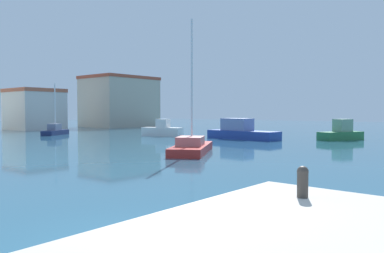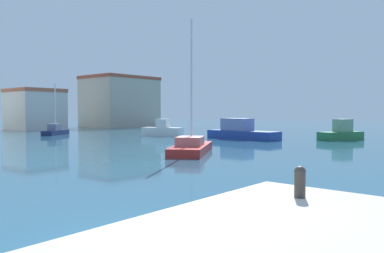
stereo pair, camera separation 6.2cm
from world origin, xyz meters
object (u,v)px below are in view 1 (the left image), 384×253
sailboat_navy_inner_mooring (55,131)px  motorboat_green_far_right (341,133)px  sailboat_red_mid_harbor (192,146)px  mooring_bollard (303,180)px  motorboat_blue_near_pier (241,132)px  motorboat_white_distant_east (162,130)px

sailboat_navy_inner_mooring → motorboat_green_far_right: bearing=-64.5°
sailboat_navy_inner_mooring → sailboat_red_mid_harbor: sailboat_red_mid_harbor is taller
mooring_bollard → sailboat_red_mid_harbor: bearing=47.1°
sailboat_red_mid_harbor → motorboat_blue_near_pier: bearing=19.7°
motorboat_blue_near_pier → motorboat_white_distant_east: size_ratio=1.59×
motorboat_green_far_right → motorboat_white_distant_east: 17.37m
mooring_bollard → sailboat_red_mid_harbor: 17.27m
motorboat_white_distant_east → motorboat_blue_near_pier: bearing=-77.7°
motorboat_green_far_right → motorboat_white_distant_east: (-6.58, 16.08, -0.02)m
motorboat_green_far_right → sailboat_navy_inner_mooring: bearing=115.5°
sailboat_red_mid_harbor → motorboat_white_distant_east: (10.45, 12.91, 0.19)m
sailboat_navy_inner_mooring → motorboat_white_distant_east: 12.11m
motorboat_green_far_right → motorboat_blue_near_pier: motorboat_blue_near_pier is taller
mooring_bollard → motorboat_green_far_right: bearing=18.2°
motorboat_green_far_right → motorboat_white_distant_east: bearing=112.3°
motorboat_white_distant_east → sailboat_navy_inner_mooring: bearing=120.1°
sailboat_red_mid_harbor → motorboat_white_distant_east: 16.61m
sailboat_red_mid_harbor → motorboat_blue_near_pier: sailboat_red_mid_harbor is taller
motorboat_green_far_right → motorboat_blue_near_pier: size_ratio=0.64×
motorboat_white_distant_east → sailboat_red_mid_harbor: bearing=-129.0°
motorboat_green_far_right → motorboat_white_distant_east: motorboat_green_far_right is taller
sailboat_red_mid_harbor → motorboat_white_distant_east: sailboat_red_mid_harbor is taller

